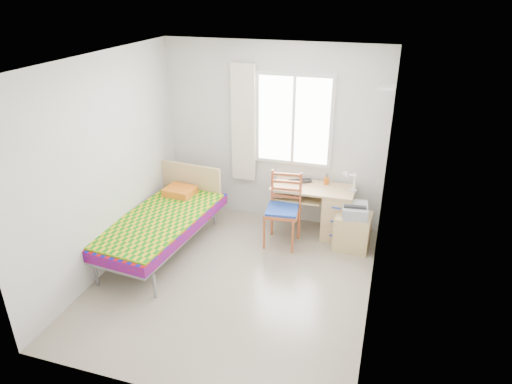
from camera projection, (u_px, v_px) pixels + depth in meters
floor at (234, 280)px, 5.54m from camera, size 3.50×3.50×0.00m
ceiling at (228, 60)px, 4.45m from camera, size 3.50×3.50×0.00m
wall_back at (273, 135)px, 6.51m from camera, size 3.20×0.00×3.20m
wall_left at (105, 166)px, 5.42m from camera, size 0.00×3.50×3.50m
wall_right at (381, 201)px, 4.57m from camera, size 0.00×3.50×3.50m
window at (294, 120)px, 6.31m from camera, size 1.10×0.04×1.30m
curtain at (243, 124)px, 6.50m from camera, size 0.35×0.05×1.70m
floating_shelf at (387, 87)px, 5.45m from camera, size 0.20×0.32×0.03m
bed at (163, 221)px, 6.02m from camera, size 1.14×2.12×0.88m
desk at (333, 211)px, 6.37m from camera, size 1.13×0.52×0.71m
chair at (284, 205)px, 6.12m from camera, size 0.48×0.48×1.01m
cabinet at (352, 231)px, 6.12m from camera, size 0.48×0.43×0.50m
printer at (355, 210)px, 5.97m from camera, size 0.36×0.41×0.16m
laptop at (301, 182)px, 6.43m from camera, size 0.37×0.32×0.02m
pen_cup at (326, 181)px, 6.39m from camera, size 0.09×0.09×0.10m
task_lamp at (349, 179)px, 6.01m from camera, size 0.21×0.30×0.35m
book at (295, 193)px, 6.43m from camera, size 0.18×0.24×0.02m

